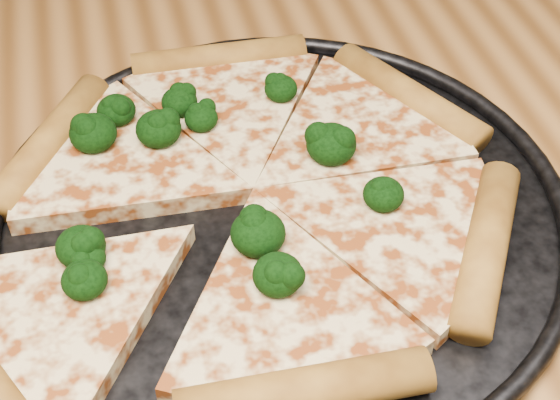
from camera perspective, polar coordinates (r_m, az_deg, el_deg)
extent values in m
cube|color=#915E2C|center=(0.52, -9.74, -10.34)|extent=(1.20, 0.90, 0.04)
cube|color=brown|center=(1.18, 17.09, 0.25)|extent=(0.06, 0.06, 0.71)
cylinder|color=black|center=(0.55, 0.00, -0.95)|extent=(0.39, 0.39, 0.01)
torus|color=black|center=(0.54, 0.00, -0.44)|extent=(0.40, 0.40, 0.01)
cylinder|color=#A37028|center=(0.63, 9.22, 7.34)|extent=(0.09, 0.14, 0.03)
cylinder|color=#A37028|center=(0.66, -4.38, 10.07)|extent=(0.14, 0.03, 0.03)
cylinder|color=#A37028|center=(0.60, -16.23, 3.94)|extent=(0.10, 0.13, 0.03)
cylinder|color=#A37028|center=(0.45, 1.77, -13.51)|extent=(0.14, 0.03, 0.03)
cylinder|color=#A37028|center=(0.53, 14.55, -3.25)|extent=(0.10, 0.13, 0.03)
ellipsoid|color=black|center=(0.59, -13.26, 4.69)|extent=(0.03, 0.03, 0.03)
ellipsoid|color=black|center=(0.58, -8.71, 5.07)|extent=(0.03, 0.03, 0.02)
ellipsoid|color=black|center=(0.59, -5.67, 5.87)|extent=(0.02, 0.02, 0.02)
ellipsoid|color=black|center=(0.53, 7.43, 0.41)|extent=(0.03, 0.03, 0.02)
ellipsoid|color=black|center=(0.49, -13.85, -5.58)|extent=(0.03, 0.03, 0.02)
ellipsoid|color=black|center=(0.50, -1.59, -2.40)|extent=(0.04, 0.04, 0.03)
ellipsoid|color=black|center=(0.50, -13.72, -4.11)|extent=(0.02, 0.02, 0.02)
ellipsoid|color=black|center=(0.61, -7.23, 6.99)|extent=(0.03, 0.03, 0.02)
ellipsoid|color=black|center=(0.51, -14.10, -3.28)|extent=(0.03, 0.03, 0.02)
ellipsoid|color=black|center=(0.56, 3.69, 4.02)|extent=(0.04, 0.04, 0.03)
ellipsoid|color=black|center=(0.48, -0.16, -5.37)|extent=(0.03, 0.03, 0.02)
ellipsoid|color=black|center=(0.61, 0.06, 7.99)|extent=(0.03, 0.03, 0.02)
ellipsoid|color=black|center=(0.60, -11.66, 6.32)|extent=(0.03, 0.03, 0.02)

